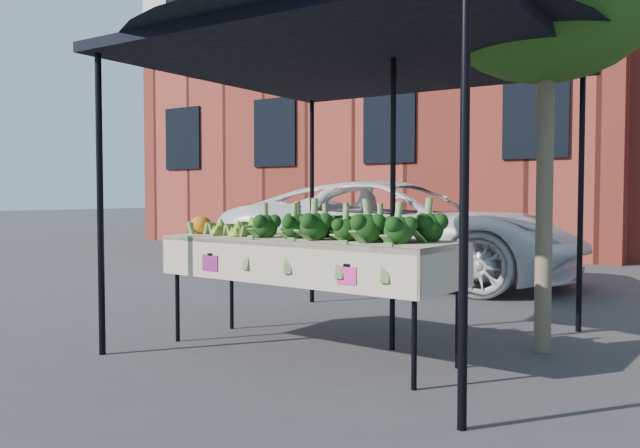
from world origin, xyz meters
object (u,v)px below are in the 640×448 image
Objects in this scene: table at (306,296)px; canopy at (359,178)px; vehicle at (399,100)px; street_tree at (546,115)px.

canopy is (0.15, 0.57, 0.92)m from table.
table is 1.09m from canopy.
vehicle is 1.40× the size of street_tree.
table is 0.47× the size of vehicle.
street_tree is (2.82, -3.16, -0.73)m from vehicle.
street_tree reaches higher than canopy.
street_tree is at bearing 20.06° from canopy.
vehicle reaches higher than canopy.
table is at bearing -104.81° from canopy.
vehicle is at bearing 107.13° from table.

